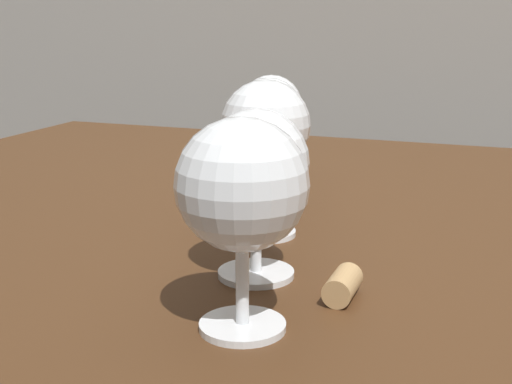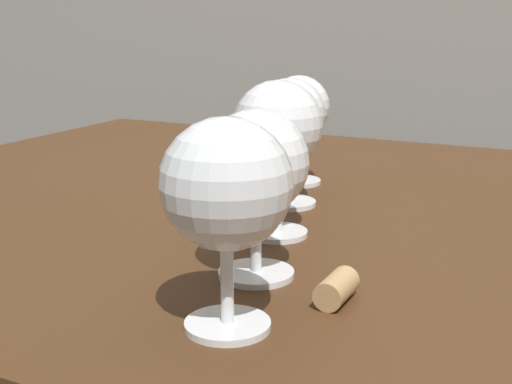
# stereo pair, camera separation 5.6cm
# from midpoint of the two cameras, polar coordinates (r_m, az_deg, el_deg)

# --- Properties ---
(dining_table) EXTENTS (1.38, 0.88, 0.78)m
(dining_table) POSITION_cam_midpoint_polar(r_m,az_deg,el_deg) (0.80, 13.36, -8.52)
(dining_table) COLOR #472B16
(dining_table) RESTS_ON ground_plane
(wine_glass_port) EXTENTS (0.09, 0.09, 0.15)m
(wine_glass_port) POSITION_cam_midpoint_polar(r_m,az_deg,el_deg) (0.46, 1.08, 0.20)
(wine_glass_port) COLOR white
(wine_glass_port) RESTS_ON dining_table
(wine_glass_chardonnay) EXTENTS (0.08, 0.08, 0.14)m
(wine_glass_chardonnay) POSITION_cam_midpoint_polar(r_m,az_deg,el_deg) (0.56, 2.89, 2.21)
(wine_glass_chardonnay) COLOR white
(wine_glass_chardonnay) RESTS_ON dining_table
(wine_glass_rose) EXTENTS (0.08, 0.08, 0.15)m
(wine_glass_rose) POSITION_cam_midpoint_polar(r_m,az_deg,el_deg) (0.66, 4.18, 5.03)
(wine_glass_rose) COLOR white
(wine_glass_rose) RESTS_ON dining_table
(wine_glass_white) EXTENTS (0.08, 0.08, 0.14)m
(wine_glass_white) POSITION_cam_midpoint_polar(r_m,az_deg,el_deg) (0.77, 4.77, 5.93)
(wine_glass_white) COLOR white
(wine_glass_white) RESTS_ON dining_table
(wine_glass_amber) EXTENTS (0.08, 0.08, 0.13)m
(wine_glass_amber) POSITION_cam_midpoint_polar(r_m,az_deg,el_deg) (0.88, 5.28, 6.61)
(wine_glass_amber) COLOR white
(wine_glass_amber) RESTS_ON dining_table
(cork) EXTENTS (0.02, 0.04, 0.02)m
(cork) POSITION_cam_midpoint_polar(r_m,az_deg,el_deg) (0.54, 9.49, -7.67)
(cork) COLOR tan
(cork) RESTS_ON dining_table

